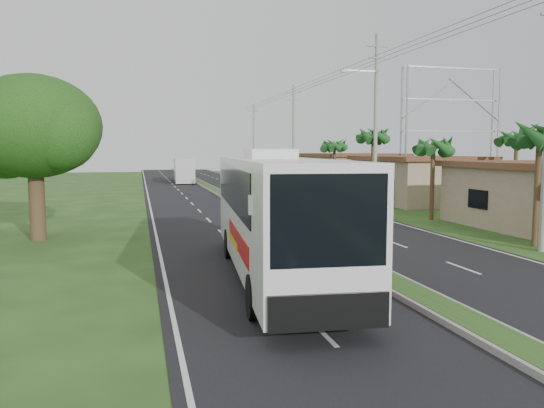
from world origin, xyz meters
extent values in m
plane|color=#254419|center=(0.00, 0.00, 0.00)|extent=(180.00, 180.00, 0.00)
cube|color=black|center=(0.00, 20.00, 0.01)|extent=(14.00, 160.00, 0.02)
cube|color=gray|center=(0.00, 20.00, 0.10)|extent=(1.20, 160.00, 0.17)
cube|color=#254419|center=(0.00, 20.00, 0.18)|extent=(0.95, 160.00, 0.02)
cube|color=silver|center=(-6.70, 20.00, 0.00)|extent=(0.12, 160.00, 0.01)
cube|color=silver|center=(6.70, 20.00, 0.00)|extent=(0.12, 160.00, 0.01)
cube|color=#A1836D|center=(14.00, 22.00, 1.68)|extent=(7.00, 10.00, 3.35)
cube|color=#572E1E|center=(14.00, 22.00, 3.51)|extent=(7.60, 10.60, 0.32)
cube|color=#A1836D|center=(14.00, 36.00, 1.75)|extent=(8.00, 11.00, 3.50)
cube|color=#572E1E|center=(14.00, 36.00, 3.66)|extent=(8.60, 11.60, 0.32)
cylinder|color=#473321|center=(9.00, 3.00, 2.50)|extent=(0.26, 0.26, 5.00)
cylinder|color=#473321|center=(9.40, 12.00, 2.30)|extent=(0.26, 0.26, 4.60)
cylinder|color=#473321|center=(8.80, 19.00, 2.70)|extent=(0.26, 0.26, 5.40)
cylinder|color=#473321|center=(9.30, 28.00, 2.40)|extent=(0.26, 0.26, 4.80)
cylinder|color=#473321|center=(17.50, 15.00, 2.60)|extent=(0.26, 0.26, 5.20)
cylinder|color=#473321|center=(-12.00, 10.00, 2.00)|extent=(0.70, 0.70, 4.00)
ellipsoid|color=#144312|center=(-12.00, 10.00, 5.20)|extent=(6.00, 6.00, 4.68)
sphere|color=#144312|center=(-13.40, 10.80, 4.70)|extent=(3.80, 3.80, 3.80)
sphere|color=#144312|center=(-10.80, 9.00, 4.90)|extent=(3.40, 3.40, 3.40)
cylinder|color=gray|center=(8.50, 18.00, 6.00)|extent=(0.28, 0.28, 12.00)
cube|color=gray|center=(8.50, 18.00, 11.20)|extent=(1.60, 0.12, 0.12)
cube|color=gray|center=(8.50, 18.00, 10.40)|extent=(1.20, 0.10, 0.10)
cube|color=gray|center=(7.30, 18.00, 9.50)|extent=(2.40, 0.10, 0.10)
cylinder|color=gray|center=(8.50, 38.00, 5.50)|extent=(0.28, 0.28, 11.00)
cube|color=gray|center=(8.50, 38.00, 10.20)|extent=(1.60, 0.12, 0.12)
cube|color=gray|center=(8.50, 38.00, 9.40)|extent=(1.20, 0.10, 0.10)
cylinder|color=gray|center=(8.50, 58.00, 5.25)|extent=(0.28, 0.28, 10.50)
cube|color=gray|center=(8.50, 58.00, 9.70)|extent=(1.60, 0.12, 0.12)
cube|color=gray|center=(8.50, 58.00, 8.90)|extent=(1.20, 0.10, 0.10)
cylinder|color=gray|center=(17.00, 29.50, 6.00)|extent=(0.18, 0.18, 12.00)
cylinder|color=gray|center=(27.00, 29.50, 6.00)|extent=(0.18, 0.18, 12.00)
cylinder|color=gray|center=(17.00, 30.50, 6.00)|extent=(0.18, 0.18, 12.00)
cylinder|color=gray|center=(27.00, 30.50, 6.00)|extent=(0.18, 0.18, 12.00)
cube|color=gray|center=(22.00, 30.00, 6.00)|extent=(10.00, 0.14, 0.14)
cube|color=gray|center=(22.00, 30.00, 9.00)|extent=(10.00, 0.14, 0.14)
cube|color=gray|center=(22.00, 30.00, 12.00)|extent=(10.00, 0.14, 0.14)
cube|color=white|center=(-3.22, 0.25, 2.17)|extent=(3.75, 13.05, 3.38)
cube|color=black|center=(-3.16, 0.90, 2.91)|extent=(3.59, 10.49, 1.35)
cube|color=black|center=(-3.75, -6.10, 2.71)|extent=(2.42, 0.34, 1.89)
cube|color=#B80F0F|center=(-3.32, -1.03, 1.50)|extent=(3.19, 5.79, 0.59)
cube|color=yellow|center=(-3.19, 0.57, 1.23)|extent=(2.99, 3.44, 0.27)
cube|color=white|center=(-3.11, 1.54, 4.01)|extent=(1.71, 2.69, 0.30)
cylinder|color=black|center=(-4.77, -3.70, 0.56)|extent=(0.44, 1.14, 1.12)
cylinder|color=black|center=(-2.35, -3.91, 0.56)|extent=(0.44, 1.14, 1.12)
cylinder|color=black|center=(-4.13, 3.78, 0.56)|extent=(0.44, 1.14, 1.12)
cylinder|color=black|center=(-1.72, 3.57, 0.56)|extent=(0.44, 1.14, 1.12)
cube|color=silver|center=(-1.81, 53.34, 1.62)|extent=(2.79, 10.77, 2.97)
cube|color=black|center=(-1.79, 53.80, 2.52)|extent=(2.72, 7.99, 1.01)
cube|color=orange|center=(-1.85, 52.41, 1.06)|extent=(2.59, 5.21, 0.32)
cylinder|color=black|center=(-3.02, 48.98, 0.45)|extent=(0.32, 0.90, 0.89)
cylinder|color=black|center=(-0.98, 48.89, 0.45)|extent=(0.32, 0.90, 0.89)
cylinder|color=black|center=(-2.65, 57.33, 0.45)|extent=(0.32, 0.90, 0.89)
cylinder|color=black|center=(-0.61, 57.24, 0.45)|extent=(0.32, 0.90, 0.89)
imported|color=black|center=(-1.63, 6.89, 0.47)|extent=(1.61, 0.59, 0.94)
imported|color=maroon|center=(-1.63, 6.89, 1.42)|extent=(0.67, 0.48, 1.75)
camera|label=1|loc=(-7.43, -16.05, 4.11)|focal=35.00mm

